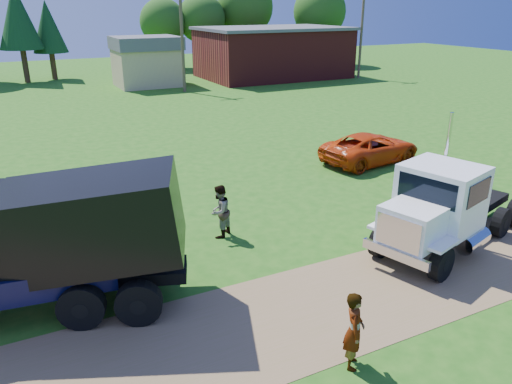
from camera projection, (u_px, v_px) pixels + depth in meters
name	position (u px, v px, depth m)	size (l,w,h in m)	color
ground	(390.00, 286.00, 14.50)	(140.00, 140.00, 0.00)	#205A13
dirt_track	(390.00, 286.00, 14.50)	(120.00, 4.20, 0.01)	olive
white_semi_tractor	(441.00, 209.00, 16.05)	(7.44, 4.23, 4.40)	black
black_dump_truck	(30.00, 237.00, 12.85)	(8.76, 5.32, 3.75)	black
orange_pickup	(371.00, 148.00, 25.52)	(2.52, 5.46, 1.52)	#C53609
spectator_a	(354.00, 330.00, 11.01)	(0.68, 0.45, 1.87)	#999999
spectator_b	(220.00, 211.00, 17.27)	(0.92, 0.71, 1.89)	#999999
brick_building	(273.00, 52.00, 54.52)	(15.40, 10.40, 5.30)	maroon
tan_shed	(147.00, 61.00, 48.67)	(6.20, 5.40, 4.70)	tan
utility_poles	(182.00, 39.00, 44.54)	(42.20, 0.28, 9.00)	brown
tree_row	(138.00, 14.00, 57.01)	(57.60, 11.69, 10.83)	#352015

